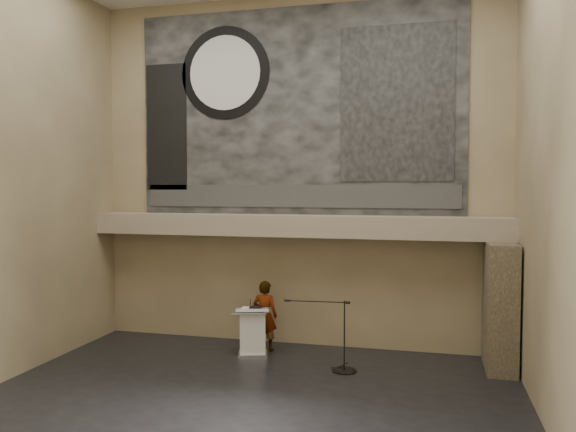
# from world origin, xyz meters

# --- Properties ---
(floor) EXTENTS (10.00, 10.00, 0.00)m
(floor) POSITION_xyz_m (0.00, 0.00, 0.00)
(floor) COLOR black
(floor) RESTS_ON ground
(wall_back) EXTENTS (10.00, 0.02, 8.50)m
(wall_back) POSITION_xyz_m (0.00, 4.00, 4.25)
(wall_back) COLOR #78674C
(wall_back) RESTS_ON floor
(wall_front) EXTENTS (10.00, 0.02, 8.50)m
(wall_front) POSITION_xyz_m (0.00, -4.00, 4.25)
(wall_front) COLOR #78674C
(wall_front) RESTS_ON floor
(wall_left) EXTENTS (0.02, 8.00, 8.50)m
(wall_left) POSITION_xyz_m (-5.00, 0.00, 4.25)
(wall_left) COLOR #78674C
(wall_left) RESTS_ON floor
(wall_right) EXTENTS (0.02, 8.00, 8.50)m
(wall_right) POSITION_xyz_m (5.00, 0.00, 4.25)
(wall_right) COLOR #78674C
(wall_right) RESTS_ON floor
(soffit) EXTENTS (10.00, 0.80, 0.50)m
(soffit) POSITION_xyz_m (0.00, 3.60, 2.95)
(soffit) COLOR gray
(soffit) RESTS_ON wall_back
(sprinkler_left) EXTENTS (0.04, 0.04, 0.06)m
(sprinkler_left) POSITION_xyz_m (-1.60, 3.55, 2.67)
(sprinkler_left) COLOR #B2893D
(sprinkler_left) RESTS_ON soffit
(sprinkler_right) EXTENTS (0.04, 0.04, 0.06)m
(sprinkler_right) POSITION_xyz_m (1.90, 3.55, 2.67)
(sprinkler_right) COLOR #B2893D
(sprinkler_right) RESTS_ON soffit
(banner) EXTENTS (8.00, 0.05, 5.00)m
(banner) POSITION_xyz_m (0.00, 3.97, 5.70)
(banner) COLOR black
(banner) RESTS_ON wall_back
(banner_text_strip) EXTENTS (7.76, 0.02, 0.55)m
(banner_text_strip) POSITION_xyz_m (0.00, 3.93, 3.65)
(banner_text_strip) COLOR #2D2D2D
(banner_text_strip) RESTS_ON banner
(banner_clock_rim) EXTENTS (2.30, 0.02, 2.30)m
(banner_clock_rim) POSITION_xyz_m (-1.80, 3.93, 6.70)
(banner_clock_rim) COLOR black
(banner_clock_rim) RESTS_ON banner
(banner_clock_face) EXTENTS (1.84, 0.02, 1.84)m
(banner_clock_face) POSITION_xyz_m (-1.80, 3.91, 6.70)
(banner_clock_face) COLOR silver
(banner_clock_face) RESTS_ON banner
(banner_building_print) EXTENTS (2.60, 0.02, 3.60)m
(banner_building_print) POSITION_xyz_m (2.40, 3.93, 5.80)
(banner_building_print) COLOR black
(banner_building_print) RESTS_ON banner
(banner_brick_print) EXTENTS (1.10, 0.02, 3.20)m
(banner_brick_print) POSITION_xyz_m (-3.40, 3.93, 5.40)
(banner_brick_print) COLOR black
(banner_brick_print) RESTS_ON banner
(stone_pier) EXTENTS (0.60, 1.40, 2.70)m
(stone_pier) POSITION_xyz_m (4.65, 3.15, 1.35)
(stone_pier) COLOR #44392A
(stone_pier) RESTS_ON floor
(lectern) EXTENTS (0.86, 0.71, 1.14)m
(lectern) POSITION_xyz_m (-0.72, 2.76, 0.55)
(lectern) COLOR silver
(lectern) RESTS_ON floor
(binder) EXTENTS (0.27, 0.21, 0.04)m
(binder) POSITION_xyz_m (-0.65, 2.79, 1.12)
(binder) COLOR black
(binder) RESTS_ON lectern
(papers) EXTENTS (0.23, 0.31, 0.00)m
(papers) POSITION_xyz_m (-0.87, 2.74, 1.10)
(papers) COLOR white
(papers) RESTS_ON lectern
(speaker_person) EXTENTS (0.64, 0.45, 1.66)m
(speaker_person) POSITION_xyz_m (-0.58, 3.26, 0.83)
(speaker_person) COLOR white
(speaker_person) RESTS_ON floor
(mic_stand) EXTENTS (1.53, 0.52, 1.50)m
(mic_stand) POSITION_xyz_m (1.42, 2.19, 0.23)
(mic_stand) COLOR black
(mic_stand) RESTS_ON floor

